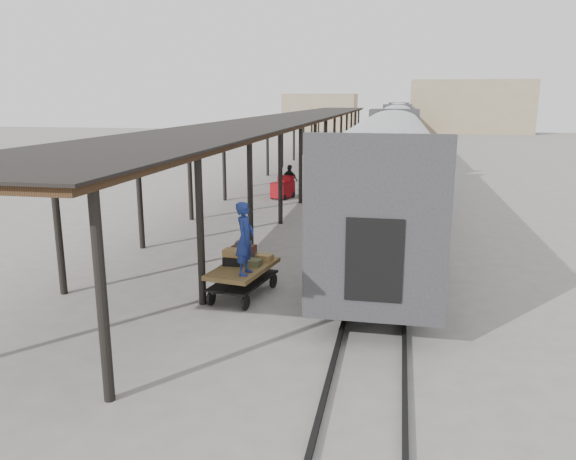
{
  "coord_description": "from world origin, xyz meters",
  "views": [
    {
      "loc": [
        3.63,
        -15.41,
        5.37
      ],
      "look_at": [
        0.61,
        -0.21,
        1.7
      ],
      "focal_mm": 35.0,
      "sensor_mm": 36.0,
      "label": 1
    }
  ],
  "objects_px": {
    "luggage_tug": "(283,188)",
    "porter": "(245,238)",
    "pedestrian": "(290,180)",
    "baggage_cart": "(243,274)"
  },
  "relations": [
    {
      "from": "baggage_cart",
      "to": "porter",
      "type": "distance_m",
      "value": 1.36
    },
    {
      "from": "luggage_tug",
      "to": "porter",
      "type": "height_order",
      "value": "porter"
    },
    {
      "from": "pedestrian",
      "to": "porter",
      "type": "bearing_deg",
      "value": 120.1
    },
    {
      "from": "baggage_cart",
      "to": "luggage_tug",
      "type": "xyz_separation_m",
      "value": [
        -2.07,
        15.38,
        -0.1
      ]
    },
    {
      "from": "luggage_tug",
      "to": "pedestrian",
      "type": "distance_m",
      "value": 0.95
    },
    {
      "from": "baggage_cart",
      "to": "porter",
      "type": "xyz_separation_m",
      "value": [
        0.25,
        -0.65,
        1.17
      ]
    },
    {
      "from": "porter",
      "to": "pedestrian",
      "type": "relative_size",
      "value": 1.1
    },
    {
      "from": "baggage_cart",
      "to": "porter",
      "type": "relative_size",
      "value": 1.34
    },
    {
      "from": "porter",
      "to": "luggage_tug",
      "type": "bearing_deg",
      "value": 12.12
    },
    {
      "from": "baggage_cart",
      "to": "pedestrian",
      "type": "distance_m",
      "value": 16.36
    }
  ]
}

